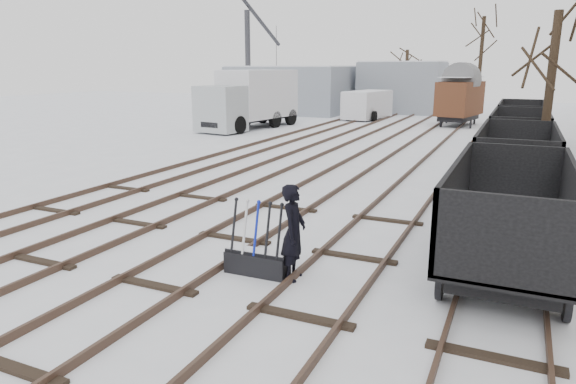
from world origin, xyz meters
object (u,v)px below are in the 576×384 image
(crane, at_px, (250,82))
(ground_frame, at_px, (257,261))
(freight_wagon_a, at_px, (508,232))
(lorry, at_px, (250,99))
(panel_van, at_px, (367,104))
(box_van_wagon, at_px, (460,97))
(worker, at_px, (293,232))

(crane, bearing_deg, ground_frame, -50.36)
(ground_frame, distance_m, crane, 38.56)
(freight_wagon_a, relative_size, lorry, 0.63)
(ground_frame, relative_size, crane, 0.15)
(lorry, distance_m, panel_van, 10.75)
(ground_frame, distance_m, lorry, 24.98)
(freight_wagon_a, bearing_deg, crane, 126.00)
(freight_wagon_a, xyz_separation_m, crane, (-23.00, 31.65, 1.79))
(box_van_wagon, bearing_deg, worker, -78.14)
(ground_frame, height_order, freight_wagon_a, freight_wagon_a)
(panel_van, distance_m, crane, 12.31)
(ground_frame, relative_size, freight_wagon_a, 0.27)
(ground_frame, bearing_deg, crane, 117.92)
(ground_frame, xyz_separation_m, freight_wagon_a, (4.51, 2.11, 0.57))
(panel_van, bearing_deg, worker, -67.54)
(worker, xyz_separation_m, crane, (-19.24, 33.66, 1.69))
(worker, relative_size, freight_wagon_a, 0.35)
(ground_frame, bearing_deg, worker, 6.81)
(worker, height_order, panel_van, panel_van)
(box_van_wagon, height_order, crane, crane)
(worker, height_order, lorry, lorry)
(lorry, height_order, crane, crane)
(crane, bearing_deg, box_van_wagon, -2.36)
(worker, height_order, box_van_wagon, box_van_wagon)
(freight_wagon_a, distance_m, crane, 39.17)
(box_van_wagon, bearing_deg, lorry, -137.92)
(worker, bearing_deg, box_van_wagon, -7.35)
(ground_frame, bearing_deg, panel_van, 101.14)
(crane, bearing_deg, panel_van, -1.73)
(freight_wagon_a, distance_m, lorry, 25.76)
(worker, relative_size, panel_van, 0.36)
(freight_wagon_a, xyz_separation_m, box_van_wagon, (-3.99, 27.16, 1.10))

